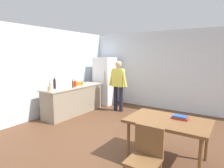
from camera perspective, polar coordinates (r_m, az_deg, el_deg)
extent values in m
plane|color=brown|center=(4.65, -0.14, -15.22)|extent=(14.00, 14.00, 0.00)
cube|color=silver|center=(6.98, 13.65, 4.00)|extent=(6.40, 0.12, 2.70)
cube|color=silver|center=(6.23, -19.44, 3.24)|extent=(0.12, 5.60, 2.70)
cube|color=gray|center=(6.32, -11.35, -4.84)|extent=(0.60, 2.12, 0.86)
cube|color=#B2A893|center=(6.23, -11.47, -0.81)|extent=(0.64, 2.20, 0.04)
cube|color=white|center=(7.38, -2.13, 0.95)|extent=(0.70, 0.64, 1.80)
cylinder|color=#B2B2B7|center=(6.95, -2.30, 2.14)|extent=(0.02, 0.02, 0.40)
cylinder|color=#1E1E2D|center=(6.55, 1.08, -4.29)|extent=(0.13, 0.13, 0.84)
cylinder|color=#1E1E2D|center=(6.44, 2.74, -4.52)|extent=(0.13, 0.13, 0.84)
cube|color=#D8CC4C|center=(6.37, 1.94, 1.92)|extent=(0.38, 0.22, 0.60)
sphere|color=tan|center=(6.33, 1.96, 5.97)|extent=(0.22, 0.22, 0.22)
cylinder|color=#D8CC4C|center=(6.47, -0.14, 1.85)|extent=(0.20, 0.09, 0.55)
cylinder|color=#D8CC4C|center=(6.21, 3.71, 1.55)|extent=(0.20, 0.09, 0.55)
cube|color=brown|center=(3.57, 16.40, -10.57)|extent=(1.40, 0.90, 0.05)
cylinder|color=brown|center=(3.62, 4.92, -16.36)|extent=(0.06, 0.06, 0.70)
cylinder|color=brown|center=(3.29, 24.83, -19.87)|extent=(0.06, 0.06, 0.70)
cylinder|color=brown|center=(4.20, 9.61, -12.84)|extent=(0.06, 0.06, 0.70)
cylinder|color=brown|center=(3.92, 26.46, -15.26)|extent=(0.06, 0.06, 0.70)
cylinder|color=brown|center=(3.11, 7.31, -23.59)|extent=(0.04, 0.04, 0.45)
cube|color=brown|center=(2.77, 9.24, -21.96)|extent=(0.42, 0.42, 0.04)
cube|color=brown|center=(2.82, 11.00, -16.17)|extent=(0.42, 0.04, 0.42)
cylinder|color=orange|center=(6.41, -9.95, 0.22)|extent=(0.28, 0.28, 0.12)
cube|color=black|center=(6.53, -11.04, 0.52)|extent=(0.06, 0.03, 0.02)
cube|color=black|center=(6.30, -8.83, 0.28)|extent=(0.06, 0.03, 0.02)
cylinder|color=tan|center=(5.50, -18.12, -1.34)|extent=(0.11, 0.11, 0.14)
cylinder|color=olive|center=(5.47, -18.02, 0.09)|extent=(0.02, 0.05, 0.22)
cylinder|color=olive|center=(5.46, -18.13, 0.07)|extent=(0.02, 0.04, 0.22)
cylinder|color=#B22319|center=(6.05, -10.96, -0.01)|extent=(0.06, 0.06, 0.18)
cylinder|color=#B22319|center=(6.04, -11.00, 1.12)|extent=(0.02, 0.02, 0.06)
cylinder|color=#5B3314|center=(5.94, -11.59, -0.09)|extent=(0.06, 0.06, 0.20)
cylinder|color=#5B3314|center=(5.92, -11.63, 1.15)|extent=(0.02, 0.02, 0.06)
cylinder|color=black|center=(5.85, -16.77, -0.01)|extent=(0.08, 0.08, 0.28)
cylinder|color=black|center=(5.83, -16.84, 1.64)|extent=(0.03, 0.03, 0.06)
cube|color=#B22D28|center=(3.66, 19.65, -9.58)|extent=(0.28, 0.14, 0.04)
cube|color=#284C8E|center=(3.66, 19.68, -9.06)|extent=(0.23, 0.17, 0.03)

